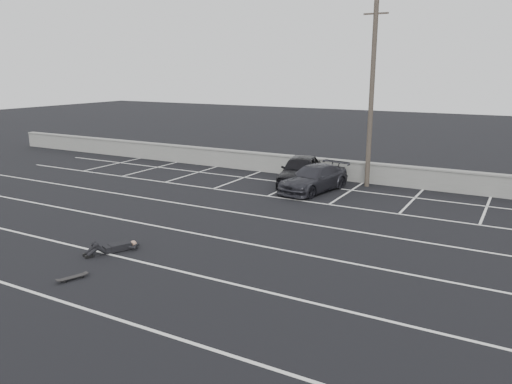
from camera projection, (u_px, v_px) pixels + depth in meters
The scene contains 8 objects.
ground at pixel (183, 272), 14.36m from camera, with size 120.00×120.00×0.00m, color black.
seawall at pixel (346, 170), 26.10m from camera, with size 50.00×0.45×1.06m.
stall_lines at pixel (255, 230), 18.13m from camera, with size 36.00×20.05×0.01m.
car_left at pixel (301, 170), 25.06m from camera, with size 1.76×4.37×1.49m, color black.
car_right at pixel (314, 178), 23.78m from camera, with size 1.73×4.25×1.23m, color #25252B.
utility_pole at pixel (372, 96), 23.84m from camera, with size 1.17×0.23×8.76m.
person at pixel (120, 243), 16.06m from camera, with size 1.70×2.37×0.44m, color black, non-canonical shape.
skateboard at pixel (72, 277), 13.81m from camera, with size 0.42×0.73×0.09m.
Camera 1 is at (8.35, -10.67, 5.68)m, focal length 35.00 mm.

